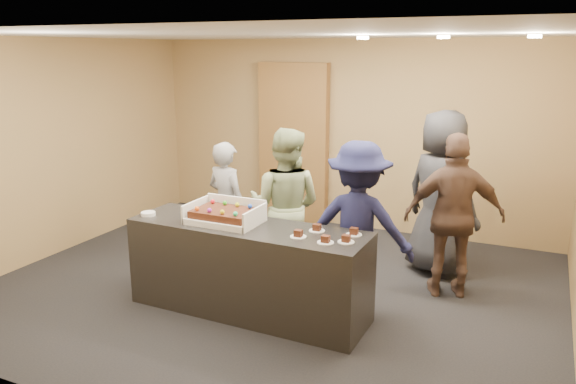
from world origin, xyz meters
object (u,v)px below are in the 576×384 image
object	(u,v)px
cake_box	(226,217)
sheet_cake	(225,213)
storage_cabinet	(293,144)
plate_stack	(148,214)
person_server_grey	(227,205)
serving_counter	(248,269)
person_dark_suit	(441,193)
person_brown_extra	(454,216)
person_sage_man	(285,206)
person_navy_man	(358,227)

from	to	relation	value
cake_box	sheet_cake	distance (m)	0.06
cake_box	storage_cabinet	bearing A→B (deg)	101.69
plate_stack	person_server_grey	xyz separation A→B (m)	(0.26, 1.12, -0.16)
serving_counter	person_server_grey	distance (m)	1.33
cake_box	sheet_cake	size ratio (longest dim) A/B	1.17
person_server_grey	person_dark_suit	xyz separation A→B (m)	(2.34, 0.85, 0.20)
serving_counter	person_brown_extra	size ratio (longest dim) A/B	1.38
person_server_grey	person_brown_extra	size ratio (longest dim) A/B	0.87
sheet_cake	person_sage_man	world-z (taller)	person_sage_man
plate_stack	person_brown_extra	distance (m)	3.16
sheet_cake	person_server_grey	bearing A→B (deg)	120.03
person_sage_man	person_navy_man	distance (m)	1.01
plate_stack	person_navy_man	world-z (taller)	person_navy_man
sheet_cake	person_brown_extra	xyz separation A→B (m)	(2.01, 1.26, -0.13)
cake_box	person_dark_suit	distance (m)	2.53
storage_cabinet	person_navy_man	size ratio (longest dim) A/B	1.39
storage_cabinet	person_sage_man	size ratio (longest dim) A/B	1.36
serving_counter	plate_stack	distance (m)	1.19
storage_cabinet	person_navy_man	bearing A→B (deg)	-53.75
person_brown_extra	person_navy_man	bearing A→B (deg)	22.97
sheet_cake	person_navy_man	size ratio (longest dim) A/B	0.35
storage_cabinet	person_dark_suit	size ratio (longest dim) A/B	1.24
cake_box	person_brown_extra	world-z (taller)	person_brown_extra
sheet_cake	person_sage_man	size ratio (longest dim) A/B	0.34
sheet_cake	cake_box	bearing A→B (deg)	89.06
person_brown_extra	person_dark_suit	bearing A→B (deg)	-85.19
person_sage_man	person_brown_extra	world-z (taller)	person_brown_extra
serving_counter	person_dark_suit	distance (m)	2.44
person_brown_extra	person_dark_suit	world-z (taller)	person_dark_suit
storage_cabinet	plate_stack	world-z (taller)	storage_cabinet
person_navy_man	person_sage_man	bearing A→B (deg)	-25.97
serving_counter	person_brown_extra	xyz separation A→B (m)	(1.76, 1.26, 0.42)
person_navy_man	person_dark_suit	bearing A→B (deg)	-120.17
storage_cabinet	sheet_cake	xyz separation A→B (m)	(0.62, -3.03, -0.19)
person_server_grey	person_dark_suit	size ratio (longest dim) A/B	0.79
plate_stack	person_server_grey	size ratio (longest dim) A/B	0.10
person_brown_extra	person_server_grey	bearing A→B (deg)	-12.28
person_dark_suit	person_brown_extra	bearing A→B (deg)	139.79
storage_cabinet	person_server_grey	size ratio (longest dim) A/B	1.56
person_navy_man	person_dark_suit	xyz separation A→B (m)	(0.57, 1.29, 0.10)
storage_cabinet	cake_box	xyz separation A→B (m)	(0.62, -3.00, -0.24)
person_dark_suit	cake_box	bearing A→B (deg)	72.81
person_sage_man	person_dark_suit	bearing A→B (deg)	-154.11
serving_counter	sheet_cake	distance (m)	0.60
person_server_grey	person_brown_extra	xyz separation A→B (m)	(2.59, 0.26, 0.11)
person_dark_suit	plate_stack	bearing A→B (deg)	64.09
serving_counter	person_navy_man	world-z (taller)	person_navy_man
storage_cabinet	serving_counter	bearing A→B (deg)	-73.91
storage_cabinet	plate_stack	bearing A→B (deg)	-93.91
person_server_grey	person_navy_man	world-z (taller)	person_navy_man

